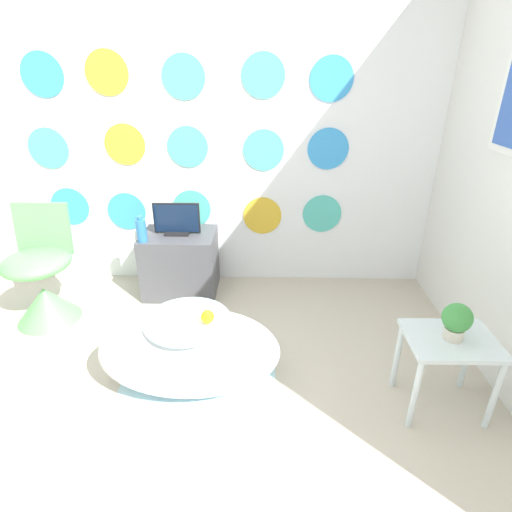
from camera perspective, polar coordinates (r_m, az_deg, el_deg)
The scene contains 11 objects.
ground_plane at distance 2.09m, azimuth -17.87°, elevation -29.96°, with size 12.00×12.00×0.00m, color #BCB29E.
wall_back_dotted at distance 3.22m, azimuth -9.54°, elevation 18.08°, with size 4.82×0.05×2.60m.
rug at distance 2.39m, azimuth -8.75°, elevation -19.74°, with size 0.91×0.97×0.01m.
bathtub at distance 2.36m, azimuth -9.44°, elevation -13.15°, with size 1.03×0.58×0.45m.
rubber_duck at distance 2.14m, azimuth -6.94°, elevation -8.53°, with size 0.07×0.08×0.09m.
chair at distance 3.23m, azimuth -28.19°, elevation -3.52°, with size 0.46×0.46×0.83m.
tv_cabinet at distance 3.28m, azimuth -10.72°, elevation -0.98°, with size 0.57×0.43×0.51m.
tv at distance 3.14m, azimuth -11.24°, elevation 4.98°, with size 0.36×0.12×0.25m.
vase at distance 3.07m, azimuth -16.06°, elevation 3.58°, with size 0.07×0.07×0.20m.
side_table at distance 2.32m, azimuth 25.82°, elevation -12.16°, with size 0.44×0.35×0.45m.
potted_plant_left at distance 2.22m, azimuth 26.74°, elevation -8.20°, with size 0.14×0.14×0.20m.
Camera 1 is at (0.58, -1.10, 1.68)m, focal length 28.00 mm.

